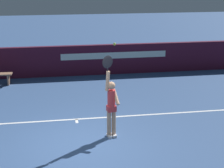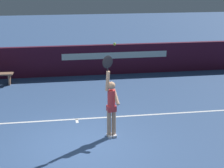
% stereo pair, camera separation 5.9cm
% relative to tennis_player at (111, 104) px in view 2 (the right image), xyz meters
% --- Properties ---
extents(ground_plane, '(60.00, 60.00, 0.00)m').
position_rel_tennis_player_xyz_m(ground_plane, '(-0.87, -0.41, -0.94)').
color(ground_plane, '#355282').
extents(court_lines, '(11.51, 5.34, 0.00)m').
position_rel_tennis_player_xyz_m(court_lines, '(-0.87, -1.23, -0.94)').
color(court_lines, white).
rests_on(court_lines, ground).
extents(back_wall, '(17.09, 0.23, 1.32)m').
position_rel_tennis_player_xyz_m(back_wall, '(-0.87, 6.31, -0.28)').
color(back_wall, '#421225').
rests_on(back_wall, ground).
extents(tennis_player, '(0.47, 0.43, 2.32)m').
position_rel_tennis_player_xyz_m(tennis_player, '(0.00, 0.00, 0.00)').
color(tennis_player, tan).
rests_on(tennis_player, ground).
extents(tennis_ball, '(0.07, 0.07, 0.07)m').
position_rel_tennis_player_xyz_m(tennis_ball, '(0.10, 0.07, 1.63)').
color(tennis_ball, '#CEDE39').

